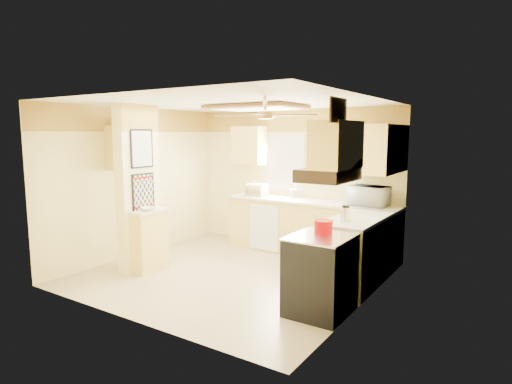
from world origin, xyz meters
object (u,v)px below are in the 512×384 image
Objects in this scene: kettle at (346,214)px; dutch_oven at (323,227)px; bowl at (149,209)px; microwave at (370,196)px; stove at (321,274)px.

dutch_oven is at bearing -91.66° from kettle.
bowl is 0.94× the size of dutch_oven.
microwave reaches higher than kettle.
microwave reaches higher than bowl.
kettle reaches higher than bowl.
microwave is at bearing 94.21° from stove.
bowl is 2.86m from kettle.
kettle is at bearing 16.68° from bowl.
dutch_oven is (2.72, 0.17, 0.03)m from bowl.
stove is 0.55m from dutch_oven.
microwave is 2.61× the size of bowl.
bowl is at bearing -176.37° from dutch_oven.
kettle is (2.74, 0.82, 0.07)m from bowl.
stove is 2.25m from microwave.
stove is at bearing -75.29° from dutch_oven.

